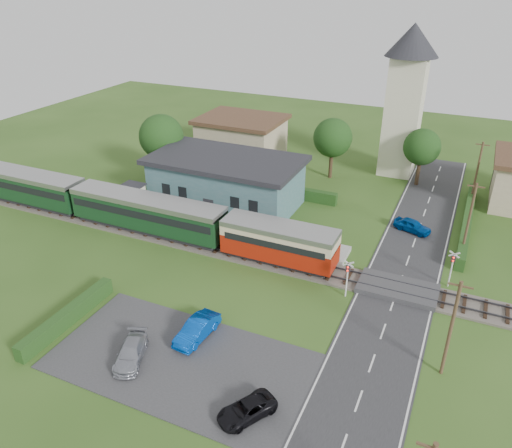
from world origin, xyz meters
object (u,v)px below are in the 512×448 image
at_px(equipment_hut, 133,196).
at_px(train, 120,206).
at_px(church_tower, 406,90).
at_px(station_building, 226,181).
at_px(pedestrian_far, 150,206).
at_px(car_on_road, 412,226).
at_px(pedestrian_near, 260,231).
at_px(car_park_blue, 197,329).
at_px(car_park_dark, 247,410).
at_px(crossing_signal_far, 452,264).
at_px(crossing_signal_near, 348,273).
at_px(house_west, 241,137).
at_px(car_park_silver, 131,353).

xyz_separation_m(equipment_hut, train, (0.99, -3.20, 0.43)).
relative_size(train, church_tower, 2.45).
xyz_separation_m(station_building, pedestrian_far, (-5.51, -6.25, -1.34)).
xyz_separation_m(car_on_road, pedestrian_near, (-12.55, -8.21, 0.65)).
bearing_deg(pedestrian_near, car_park_blue, 95.67).
distance_m(car_on_road, car_park_dark, 27.50).
height_order(church_tower, crossing_signal_far, church_tower).
bearing_deg(crossing_signal_far, car_park_dark, -116.19).
distance_m(crossing_signal_far, car_park_dark, 20.88).
relative_size(pedestrian_near, pedestrian_far, 0.95).
height_order(crossing_signal_near, car_park_blue, crossing_signal_near).
xyz_separation_m(train, car_park_blue, (15.34, -11.52, -1.42)).
bearing_deg(car_on_road, crossing_signal_near, -174.12).
relative_size(crossing_signal_far, pedestrian_far, 1.82).
bearing_deg(car_park_dark, train, 172.97).
xyz_separation_m(house_west, crossing_signal_far, (28.60, -20.61, -0.65)).
relative_size(equipment_hut, car_park_blue, 0.62).
bearing_deg(car_park_blue, station_building, 116.74).
height_order(car_on_road, car_park_blue, car_park_blue).
distance_m(train, crossing_signal_far, 30.70).
relative_size(church_tower, car_park_silver, 4.45).
xyz_separation_m(train, pedestrian_far, (1.50, 2.74, -0.83)).
xyz_separation_m(car_park_silver, car_park_dark, (8.89, -1.06, -0.08)).
bearing_deg(car_on_road, car_park_blue, 172.32).
distance_m(car_on_road, car_park_silver, 29.46).
height_order(station_building, car_park_dark, station_building).
height_order(train, crossing_signal_far, train).
bearing_deg(pedestrian_far, car_park_silver, -158.91).
height_order(train, church_tower, church_tower).
bearing_deg(church_tower, crossing_signal_near, -87.18).
xyz_separation_m(crossing_signal_near, car_park_dark, (-1.99, -13.89, -1.56)).
height_order(car_park_blue, car_park_silver, car_park_blue).
height_order(train, car_park_dark, train).
bearing_deg(crossing_signal_near, car_park_dark, -98.17).
relative_size(station_building, crossing_signal_near, 4.88).
bearing_deg(crossing_signal_far, pedestrian_far, 179.31).
relative_size(train, car_park_silver, 10.91).
bearing_deg(equipment_hut, pedestrian_near, -2.54).
xyz_separation_m(crossing_signal_near, car_park_silver, (-10.88, -12.82, -1.49)).
xyz_separation_m(station_building, car_park_blue, (8.33, -20.51, -1.94)).
bearing_deg(car_park_blue, train, 147.74).
relative_size(station_building, crossing_signal_far, 4.88).
xyz_separation_m(equipment_hut, church_tower, (23.00, 22.80, 8.48)).
distance_m(crossing_signal_near, pedestrian_far, 22.52).
distance_m(station_building, house_west, 14.87).
height_order(house_west, crossing_signal_far, house_west).
bearing_deg(equipment_hut, crossing_signal_far, -1.46).
distance_m(car_on_road, pedestrian_near, 15.01).
bearing_deg(pedestrian_far, train, 140.81).
xyz_separation_m(church_tower, house_west, (-20.00, -3.00, -7.43)).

